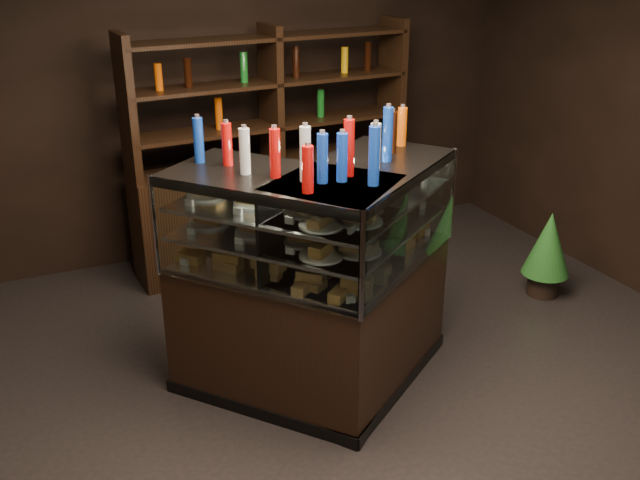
# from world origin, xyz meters

# --- Properties ---
(ground) EXTENTS (5.00, 5.00, 0.00)m
(ground) POSITION_xyz_m (0.00, 0.00, 0.00)
(ground) COLOR black
(ground) RESTS_ON ground
(room_shell) EXTENTS (5.02, 5.02, 3.01)m
(room_shell) POSITION_xyz_m (0.00, 0.00, 1.94)
(room_shell) COLOR black
(room_shell) RESTS_ON ground
(display_case) EXTENTS (1.89, 1.42, 1.42)m
(display_case) POSITION_xyz_m (-0.34, 0.09, 0.48)
(display_case) COLOR black
(display_case) RESTS_ON ground
(food_display) EXTENTS (1.50, 1.02, 0.44)m
(food_display) POSITION_xyz_m (-0.35, 0.09, 1.08)
(food_display) COLOR #DCA24F
(food_display) RESTS_ON display_case
(bottles_top) EXTENTS (1.33, 0.88, 0.30)m
(bottles_top) POSITION_xyz_m (-0.34, 0.09, 1.56)
(bottles_top) COLOR #147223
(bottles_top) RESTS_ON display_case
(potted_conifer) EXTENTS (0.37, 0.37, 0.78)m
(potted_conifer) POSITION_xyz_m (1.78, 0.50, 0.45)
(potted_conifer) COLOR black
(potted_conifer) RESTS_ON ground
(back_shelving) EXTENTS (2.43, 0.58, 2.00)m
(back_shelving) POSITION_xyz_m (0.09, 2.05, 0.61)
(back_shelving) COLOR black
(back_shelving) RESTS_ON ground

